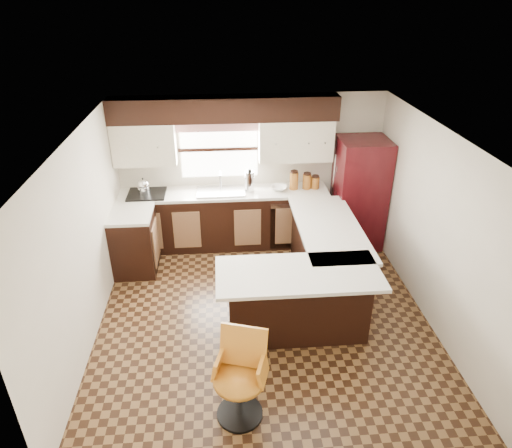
{
  "coord_description": "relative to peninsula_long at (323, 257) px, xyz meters",
  "views": [
    {
      "loc": [
        -0.48,
        -4.71,
        3.86
      ],
      "look_at": [
        -0.06,
        0.45,
        1.12
      ],
      "focal_mm": 32.0,
      "sensor_mm": 36.0,
      "label": 1
    }
  ],
  "objects": [
    {
      "name": "floor",
      "position": [
        -0.9,
        -0.62,
        -0.45
      ],
      "size": [
        4.4,
        4.4,
        0.0
      ],
      "primitive_type": "plane",
      "color": "#49301A",
      "rests_on": "ground"
    },
    {
      "name": "ceiling",
      "position": [
        -0.9,
        -0.62,
        1.95
      ],
      "size": [
        4.4,
        4.4,
        0.0
      ],
      "primitive_type": "plane",
      "rotation": [
        3.14,
        0.0,
        0.0
      ],
      "color": "silver",
      "rests_on": "wall_back"
    },
    {
      "name": "wall_back",
      "position": [
        -0.9,
        1.58,
        0.75
      ],
      "size": [
        4.4,
        0.0,
        4.4
      ],
      "primitive_type": "plane",
      "rotation": [
        1.57,
        0.0,
        0.0
      ],
      "color": "beige",
      "rests_on": "floor"
    },
    {
      "name": "wall_front",
      "position": [
        -0.9,
        -2.83,
        0.75
      ],
      "size": [
        4.4,
        0.0,
        4.4
      ],
      "primitive_type": "plane",
      "rotation": [
        -1.57,
        0.0,
        0.0
      ],
      "color": "beige",
      "rests_on": "floor"
    },
    {
      "name": "wall_left",
      "position": [
        -3.0,
        -0.62,
        0.75
      ],
      "size": [
        0.0,
        4.4,
        4.4
      ],
      "primitive_type": "plane",
      "rotation": [
        1.57,
        0.0,
        1.57
      ],
      "color": "beige",
      "rests_on": "floor"
    },
    {
      "name": "wall_right",
      "position": [
        1.2,
        -0.62,
        0.75
      ],
      "size": [
        0.0,
        4.4,
        4.4
      ],
      "primitive_type": "plane",
      "rotation": [
        1.57,
        0.0,
        -1.57
      ],
      "color": "beige",
      "rests_on": "floor"
    },
    {
      "name": "base_cab_back",
      "position": [
        -1.35,
        1.28,
        0.0
      ],
      "size": [
        3.3,
        0.6,
        0.9
      ],
      "primitive_type": "cube",
      "color": "black",
      "rests_on": "floor"
    },
    {
      "name": "base_cab_left",
      "position": [
        -2.7,
        0.62,
        0.0
      ],
      "size": [
        0.6,
        0.7,
        0.9
      ],
      "primitive_type": "cube",
      "color": "black",
      "rests_on": "floor"
    },
    {
      "name": "counter_back",
      "position": [
        -1.35,
        1.28,
        0.47
      ],
      "size": [
        3.3,
        0.6,
        0.04
      ],
      "primitive_type": "cube",
      "color": "silver",
      "rests_on": "base_cab_back"
    },
    {
      "name": "counter_left",
      "position": [
        -2.7,
        0.62,
        0.47
      ],
      "size": [
        0.6,
        0.7,
        0.04
      ],
      "primitive_type": "cube",
      "color": "silver",
      "rests_on": "base_cab_left"
    },
    {
      "name": "soffit",
      "position": [
        -1.3,
        1.4,
        1.77
      ],
      "size": [
        3.4,
        0.35,
        0.36
      ],
      "primitive_type": "cube",
      "color": "black",
      "rests_on": "wall_back"
    },
    {
      "name": "upper_cab_left",
      "position": [
        -2.52,
        1.4,
        1.27
      ],
      "size": [
        0.94,
        0.35,
        0.64
      ],
      "primitive_type": "cube",
      "color": "beige",
      "rests_on": "wall_back"
    },
    {
      "name": "upper_cab_right",
      "position": [
        -0.22,
        1.4,
        1.27
      ],
      "size": [
        1.14,
        0.35,
        0.64
      ],
      "primitive_type": "cube",
      "color": "beige",
      "rests_on": "wall_back"
    },
    {
      "name": "window_pane",
      "position": [
        -1.4,
        1.56,
        1.1
      ],
      "size": [
        1.2,
        0.02,
        0.9
      ],
      "primitive_type": "cube",
      "color": "white",
      "rests_on": "wall_back"
    },
    {
      "name": "valance",
      "position": [
        -1.4,
        1.52,
        1.49
      ],
      "size": [
        1.3,
        0.06,
        0.18
      ],
      "primitive_type": "cube",
      "color": "#D19B93",
      "rests_on": "wall_back"
    },
    {
      "name": "sink",
      "position": [
        -1.4,
        1.25,
        0.51
      ],
      "size": [
        0.75,
        0.45,
        0.03
      ],
      "primitive_type": "cube",
      "color": "#B2B2B7",
      "rests_on": "counter_back"
    },
    {
      "name": "dishwasher",
      "position": [
        -0.35,
        0.99,
        -0.02
      ],
      "size": [
        0.58,
        0.03,
        0.78
      ],
      "primitive_type": "cube",
      "color": "black",
      "rests_on": "floor"
    },
    {
      "name": "cooktop",
      "position": [
        -2.55,
        1.25,
        0.51
      ],
      "size": [
        0.58,
        0.5,
        0.02
      ],
      "primitive_type": "cube",
      "color": "black",
      "rests_on": "counter_back"
    },
    {
      "name": "peninsula_long",
      "position": [
        0.0,
        0.0,
        0.0
      ],
      "size": [
        0.6,
        1.95,
        0.9
      ],
      "primitive_type": "cube",
      "color": "black",
      "rests_on": "floor"
    },
    {
      "name": "peninsula_return",
      "position": [
        -0.53,
        -0.97,
        0.0
      ],
      "size": [
        1.65,
        0.6,
        0.9
      ],
      "primitive_type": "cube",
      "color": "black",
      "rests_on": "floor"
    },
    {
      "name": "counter_pen_long",
      "position": [
        0.05,
        0.0,
        0.47
      ],
      "size": [
        0.84,
        1.95,
        0.04
      ],
      "primitive_type": "cube",
      "color": "silver",
      "rests_on": "peninsula_long"
    },
    {
      "name": "counter_pen_return",
      "position": [
        -0.55,
        -1.06,
        0.47
      ],
      "size": [
        1.89,
        0.84,
        0.04
      ],
      "primitive_type": "cube",
      "color": "silver",
      "rests_on": "peninsula_return"
    },
    {
      "name": "refrigerator",
      "position": [
        0.8,
        1.17,
        0.44
      ],
      "size": [
        0.76,
        0.73,
        1.77
      ],
      "primitive_type": "cube",
      "color": "#3C0A0E",
      "rests_on": "floor"
    },
    {
      "name": "bar_chair",
      "position": [
        -1.29,
        -2.16,
        0.03
      ],
      "size": [
        0.64,
        0.64,
        0.95
      ],
      "primitive_type": null,
      "rotation": [
        0.0,
        0.0,
        -0.3
      ],
      "color": "orange",
      "rests_on": "floor"
    },
    {
      "name": "kettle",
      "position": [
        -2.58,
        1.26,
        0.65
      ],
      "size": [
        0.19,
        0.19,
        0.25
      ],
      "primitive_type": null,
      "color": "silver",
      "rests_on": "cooktop"
    },
    {
      "name": "percolator",
      "position": [
        -0.94,
        1.28,
        0.66
      ],
      "size": [
        0.15,
        0.15,
        0.33
      ],
      "primitive_type": "cylinder",
      "color": "silver",
      "rests_on": "counter_back"
    },
    {
      "name": "mixing_bowl",
      "position": [
        -0.48,
        1.27,
        0.53
      ],
      "size": [
        0.31,
        0.31,
        0.06
      ],
      "primitive_type": "imported",
      "rotation": [
        0.0,
        0.0,
        -0.26
      ],
      "color": "white",
      "rests_on": "counter_back"
    },
    {
      "name": "canister_large",
      "position": [
        -0.24,
        1.3,
        0.63
      ],
      "size": [
        0.14,
        0.14,
        0.28
      ],
      "primitive_type": "cylinder",
      "color": "brown",
      "rests_on": "counter_back"
    },
    {
      "name": "canister_med",
      "position": [
        -0.03,
        1.3,
        0.61
      ],
      "size": [
        0.14,
        0.14,
        0.24
      ],
      "primitive_type": "cylinder",
      "color": "brown",
      "rests_on": "counter_back"
    },
    {
      "name": "canister_small",
      "position": [
        0.11,
        1.3,
        0.59
      ],
      "size": [
        0.13,
        0.13,
        0.19
      ],
      "primitive_type": "cylinder",
      "color": "brown",
      "rests_on": "counter_back"
    }
  ]
}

